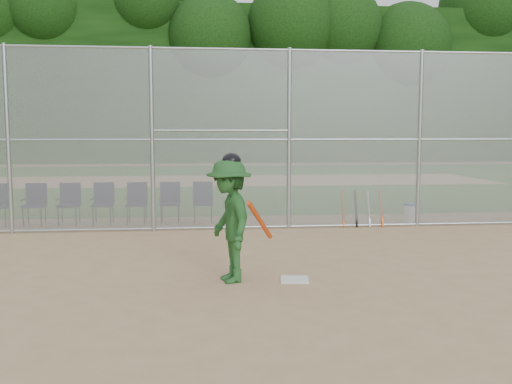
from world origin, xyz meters
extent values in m
plane|color=tan|center=(0.00, 0.00, 0.00)|extent=(100.00, 100.00, 0.00)
plane|color=#2C5F1C|center=(0.00, 18.00, 0.01)|extent=(100.00, 100.00, 0.00)
plane|color=tan|center=(0.00, 18.00, 0.01)|extent=(24.00, 24.00, 0.00)
cube|color=gray|center=(0.00, 5.00, 2.00)|extent=(16.00, 0.02, 4.00)
cylinder|color=#9EA3A8|center=(0.00, 5.00, 3.95)|extent=(16.00, 0.05, 0.05)
cube|color=black|center=(0.00, 35.00, 5.50)|extent=(80.00, 5.00, 11.00)
cube|color=silver|center=(0.36, 0.54, 0.01)|extent=(0.46, 0.46, 0.02)
imported|color=#205021|center=(-0.59, 0.58, 0.89)|extent=(0.91, 1.27, 1.79)
ellipsoid|color=black|center=(-0.59, 0.58, 1.76)|extent=(0.27, 0.30, 0.23)
cylinder|color=#DE4614|center=(-0.19, 0.18, 0.95)|extent=(0.44, 0.60, 0.61)
cylinder|color=white|center=(4.09, 5.61, 0.20)|extent=(0.34, 0.34, 0.40)
cylinder|color=#294CB5|center=(4.09, 5.61, 0.43)|extent=(0.36, 0.36, 0.05)
cylinder|color=#D84C14|center=(2.27, 5.09, 0.42)|extent=(0.06, 0.25, 0.84)
cylinder|color=black|center=(2.57, 5.09, 0.42)|extent=(0.06, 0.28, 0.84)
cylinder|color=#B2B2B7|center=(2.87, 5.09, 0.41)|extent=(0.06, 0.31, 0.83)
cylinder|color=#D84C14|center=(3.17, 5.09, 0.41)|extent=(0.06, 0.34, 0.82)
camera|label=1|loc=(-1.05, -7.54, 2.16)|focal=40.00mm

